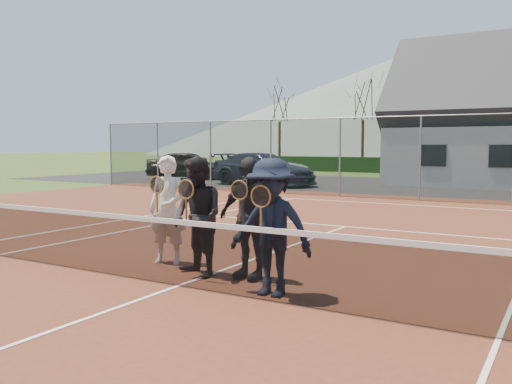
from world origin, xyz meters
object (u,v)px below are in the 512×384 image
Objects in this scene: car_a at (188,165)px; player_b at (197,217)px; car_b at (265,169)px; car_c at (264,169)px; player_c at (249,218)px; tennis_net at (177,250)px; player_a at (168,209)px; player_d at (271,227)px.

player_b reaches higher than car_a.
car_c is (0.82, -1.55, 0.05)m from car_b.
tennis_net is at bearing -123.89° from player_c.
player_a reaches higher than car_b.
player_a is at bearing 173.18° from player_c.
player_c is at bearing -143.03° from car_c.
player_b is (-0.13, 0.64, 0.38)m from tennis_net.
player_a is (8.16, -17.59, 0.17)m from car_b.
player_b is at bearing -26.25° from player_a.
tennis_net is 6.49× the size of player_c.
player_a is at bearing -167.32° from car_b.
player_d is (10.58, -18.43, 0.17)m from car_b.
player_b is at bearing -145.45° from car_c.
car_c reaches higher than tennis_net.
car_c is (6.19, -2.06, -0.02)m from car_a.
car_a reaches higher than car_b.
player_a is at bearing 160.90° from player_d.
player_c and player_d have the same top height.
car_c is 19.50m from player_d.
tennis_net is at bearing -165.91° from car_b.
player_a is 1.71m from player_c.
car_a is at bearing 126.80° from player_a.
car_c is 19.12m from tennis_net.
tennis_net is 6.49× the size of player_d.
tennis_net is 1.42m from player_d.
car_c is 3.06× the size of player_b.
tennis_net is (14.62, -19.21, -0.28)m from car_a.
player_c is at bearing -163.21° from car_b.
car_b is 0.83× the size of car_c.
car_a is 0.87× the size of car_c.
car_c is at bearing 114.60° from player_a.
player_d is at bearing -19.10° from player_a.
tennis_net is 6.49× the size of player_a.
player_a is 1.07m from player_b.
car_b reaches higher than tennis_net.
player_b is 0.79m from player_c.
player_b is at bearing -160.07° from player_c.
car_a is 0.41× the size of tennis_net.
player_a is 1.00× the size of player_b.
car_a is 2.66× the size of player_c.
tennis_net is 1.60m from player_a.
car_b is at bearing 116.30° from tennis_net.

